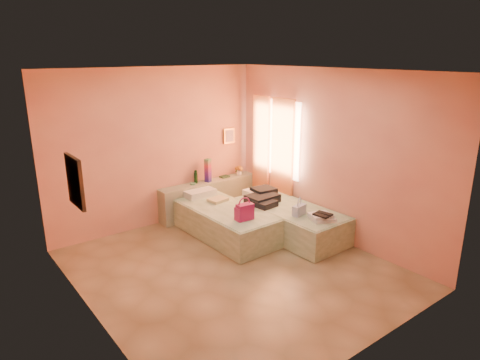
% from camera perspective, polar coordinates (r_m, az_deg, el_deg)
% --- Properties ---
extents(ground, '(4.50, 4.50, 0.00)m').
position_cam_1_polar(ground, '(6.35, -0.88, -11.78)').
color(ground, '#9E895F').
rests_on(ground, ground).
extents(room_walls, '(4.02, 4.51, 2.81)m').
position_cam_1_polar(room_walls, '(6.29, -2.54, 5.29)').
color(room_walls, '#E6A07A').
rests_on(room_walls, ground).
extents(headboard_ledge, '(2.05, 0.30, 0.65)m').
position_cam_1_polar(headboard_ledge, '(8.32, -4.14, -2.31)').
color(headboard_ledge, gray).
rests_on(headboard_ledge, ground).
extents(bed_left, '(0.94, 2.02, 0.50)m').
position_cam_1_polar(bed_left, '(7.33, -2.03, -5.58)').
color(bed_left, beige).
rests_on(bed_left, ground).
extents(bed_right, '(0.94, 2.02, 0.50)m').
position_cam_1_polar(bed_right, '(7.41, 6.63, -5.45)').
color(bed_right, beige).
rests_on(bed_right, ground).
extents(water_bottle, '(0.09, 0.09, 0.24)m').
position_cam_1_polar(water_bottle, '(8.09, -5.91, 0.40)').
color(water_bottle, '#133518').
rests_on(water_bottle, headboard_ledge).
extents(rainbow_box, '(0.13, 0.13, 0.45)m').
position_cam_1_polar(rainbow_box, '(8.13, -4.31, 1.28)').
color(rainbow_box, '#9A1352').
rests_on(rainbow_box, headboard_ledge).
extents(small_dish, '(0.13, 0.13, 0.03)m').
position_cam_1_polar(small_dish, '(8.05, -6.31, -0.49)').
color(small_dish, '#46815B').
rests_on(small_dish, headboard_ledge).
extents(green_book, '(0.19, 0.15, 0.03)m').
position_cam_1_polar(green_book, '(8.45, -2.07, 0.46)').
color(green_book, '#23422A').
rests_on(green_book, headboard_ledge).
extents(flower_vase, '(0.23, 0.23, 0.23)m').
position_cam_1_polar(flower_vase, '(8.59, -0.12, 1.42)').
color(flower_vase, silver).
rests_on(flower_vase, headboard_ledge).
extents(magenta_handbag, '(0.29, 0.18, 0.26)m').
position_cam_1_polar(magenta_handbag, '(6.70, 0.58, -4.25)').
color(magenta_handbag, '#9A1352').
rests_on(magenta_handbag, bed_left).
extents(khaki_garment, '(0.35, 0.29, 0.05)m').
position_cam_1_polar(khaki_garment, '(7.56, -2.98, -2.64)').
color(khaki_garment, tan).
rests_on(khaki_garment, bed_left).
extents(clothes_pile, '(0.60, 0.60, 0.18)m').
position_cam_1_polar(clothes_pile, '(7.52, 3.29, -2.26)').
color(clothes_pile, black).
rests_on(clothes_pile, bed_right).
extents(blue_handbag, '(0.28, 0.17, 0.17)m').
position_cam_1_polar(blue_handbag, '(6.98, 7.89, -3.99)').
color(blue_handbag, '#3F6098').
rests_on(blue_handbag, bed_right).
extents(towel_stack, '(0.43, 0.40, 0.10)m').
position_cam_1_polar(towel_stack, '(6.84, 10.92, -4.86)').
color(towel_stack, silver).
rests_on(towel_stack, bed_right).
extents(sandal_pair, '(0.22, 0.27, 0.03)m').
position_cam_1_polar(sandal_pair, '(6.76, 11.04, -4.56)').
color(sandal_pair, black).
rests_on(sandal_pair, towel_stack).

